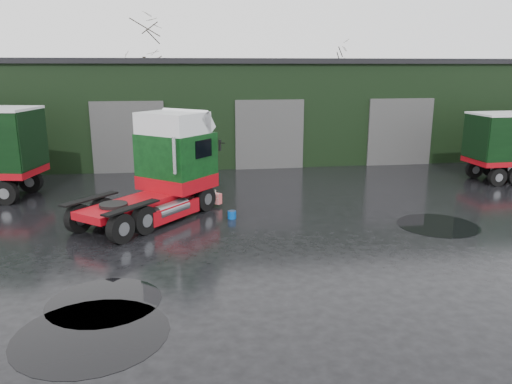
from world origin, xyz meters
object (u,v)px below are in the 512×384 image
Objects in this scene: warehouse at (255,106)px; tree_back_a at (145,80)px; hero_tractor at (144,169)px; tree_back_b at (326,90)px; wash_bucket at (232,215)px.

tree_back_a reaches higher than warehouse.
tree_back_b reaches higher than hero_tractor.
wash_bucket is 0.03× the size of tree_back_a.
tree_back_a is 1.27× the size of tree_back_b.
tree_back_a is (-1.50, 25.50, 2.68)m from hero_tractor.
tree_back_b is (16.00, 0.00, -1.00)m from tree_back_a.
hero_tractor is at bearing 176.84° from wash_bucket.
warehouse is at bearing 107.86° from hero_tractor.
wash_bucket is 26.53m from tree_back_a.
tree_back_b is (11.18, 25.68, 3.59)m from wash_bucket.
warehouse is 16.28m from wash_bucket.
warehouse is 3.41× the size of tree_back_a.
tree_back_a is 16.03m from tree_back_b.
tree_back_a reaches higher than wash_bucket.
wash_bucket is (3.32, -0.18, -1.91)m from hero_tractor.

